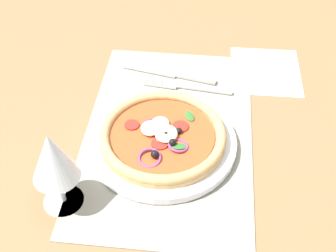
{
  "coord_description": "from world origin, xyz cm",
  "views": [
    {
      "loc": [
        -58.36,
        -6.1,
        59.78
      ],
      "look_at": [
        -1.04,
        0.0,
        2.8
      ],
      "focal_mm": 48.92,
      "sensor_mm": 36.0,
      "label": 1
    }
  ],
  "objects_px": {
    "fork": "(183,86)",
    "wine_glass": "(53,159)",
    "napkin": "(265,71)",
    "knife": "(168,73)",
    "plate": "(163,142)",
    "pizza": "(163,135)"
  },
  "relations": [
    {
      "from": "fork",
      "to": "napkin",
      "type": "distance_m",
      "value": 0.19
    },
    {
      "from": "pizza",
      "to": "wine_glass",
      "type": "bearing_deg",
      "value": 133.17
    },
    {
      "from": "fork",
      "to": "wine_glass",
      "type": "distance_m",
      "value": 0.35
    },
    {
      "from": "pizza",
      "to": "napkin",
      "type": "height_order",
      "value": "pizza"
    },
    {
      "from": "pizza",
      "to": "fork",
      "type": "height_order",
      "value": "pizza"
    },
    {
      "from": "napkin",
      "to": "pizza",
      "type": "bearing_deg",
      "value": 141.1
    },
    {
      "from": "plate",
      "to": "pizza",
      "type": "distance_m",
      "value": 0.02
    },
    {
      "from": "plate",
      "to": "knife",
      "type": "bearing_deg",
      "value": 3.5
    },
    {
      "from": "pizza",
      "to": "knife",
      "type": "distance_m",
      "value": 0.21
    },
    {
      "from": "pizza",
      "to": "knife",
      "type": "relative_size",
      "value": 1.11
    },
    {
      "from": "fork",
      "to": "wine_glass",
      "type": "xyz_separation_m",
      "value": [
        -0.3,
        0.16,
        0.09
      ]
    },
    {
      "from": "pizza",
      "to": "knife",
      "type": "bearing_deg",
      "value": 3.44
    },
    {
      "from": "plate",
      "to": "wine_glass",
      "type": "bearing_deg",
      "value": 133.18
    },
    {
      "from": "plate",
      "to": "fork",
      "type": "distance_m",
      "value": 0.16
    },
    {
      "from": "pizza",
      "to": "napkin",
      "type": "relative_size",
      "value": 1.39
    },
    {
      "from": "pizza",
      "to": "wine_glass",
      "type": "distance_m",
      "value": 0.21
    },
    {
      "from": "plate",
      "to": "napkin",
      "type": "height_order",
      "value": "plate"
    },
    {
      "from": "pizza",
      "to": "fork",
      "type": "xyz_separation_m",
      "value": [
        0.16,
        -0.02,
        -0.02
      ]
    },
    {
      "from": "plate",
      "to": "fork",
      "type": "xyz_separation_m",
      "value": [
        0.16,
        -0.02,
        -0.0
      ]
    },
    {
      "from": "plate",
      "to": "wine_glass",
      "type": "height_order",
      "value": "wine_glass"
    },
    {
      "from": "knife",
      "to": "wine_glass",
      "type": "xyz_separation_m",
      "value": [
        -0.34,
        0.13,
        0.09
      ]
    },
    {
      "from": "fork",
      "to": "wine_glass",
      "type": "relative_size",
      "value": 1.21
    }
  ]
}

